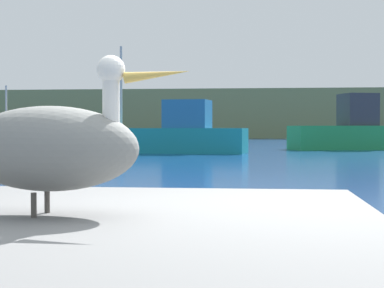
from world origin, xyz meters
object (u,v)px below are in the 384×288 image
(fishing_boat_red, at_px, (26,134))
(fishing_boat_teal, at_px, (171,135))
(fishing_boat_green, at_px, (353,132))
(pelican, at_px, (51,147))

(fishing_boat_red, bearing_deg, fishing_boat_teal, 111.97)
(fishing_boat_red, relative_size, fishing_boat_green, 0.67)
(fishing_boat_green, relative_size, fishing_boat_teal, 0.91)
(fishing_boat_teal, bearing_deg, fishing_boat_red, -34.90)
(fishing_boat_teal, bearing_deg, fishing_boat_green, -142.14)
(pelican, distance_m, fishing_boat_green, 32.11)
(fishing_boat_red, distance_m, fishing_boat_green, 20.84)
(fishing_boat_green, bearing_deg, fishing_boat_teal, -165.53)
(fishing_boat_red, distance_m, fishing_boat_teal, 14.79)
(fishing_boat_teal, bearing_deg, pelican, 103.74)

